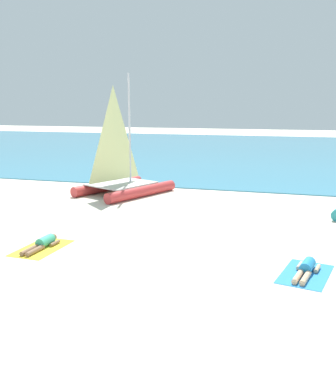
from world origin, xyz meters
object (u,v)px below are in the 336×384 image
at_px(sailboat_red, 122,177).
at_px(sunbather_left, 43,243).
at_px(towel_right, 305,274).
at_px(sunbather_right, 306,268).
at_px(towel_left, 42,248).

bearing_deg(sailboat_red, sunbather_left, -61.40).
distance_m(sailboat_red, towel_right, 11.60).
bearing_deg(sunbather_right, towel_right, -90.00).
bearing_deg(sunbather_right, sunbather_left, -167.39).
relative_size(sunbather_left, towel_right, 0.82).
bearing_deg(towel_left, sailboat_red, 95.65).
height_order(towel_right, sunbather_right, sunbather_right).
xyz_separation_m(towel_right, sunbather_right, (0.01, 0.07, 0.13)).
bearing_deg(towel_right, towel_left, -179.31).
height_order(towel_left, sunbather_left, sunbather_left).
height_order(sailboat_red, sunbather_left, sailboat_red).
distance_m(sailboat_red, sunbather_right, 11.56).
relative_size(towel_right, sunbather_right, 1.22).
xyz_separation_m(sailboat_red, sunbather_left, (0.81, -8.12, -0.70)).
xyz_separation_m(sunbather_left, sunbather_right, (7.47, 0.09, 0.00)).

